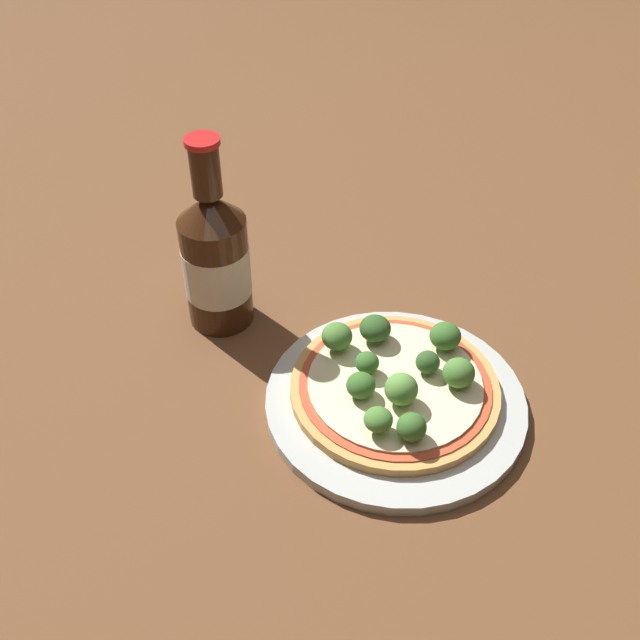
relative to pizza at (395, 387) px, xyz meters
name	(u,v)px	position (x,y,z in m)	size (l,w,h in m)	color
ground_plane	(393,392)	(0.01, 0.01, -0.02)	(3.00, 3.00, 0.00)	brown
plate	(395,402)	(0.00, -0.01, -0.01)	(0.25, 0.25, 0.01)	#B2B7B2
pizza	(395,387)	(0.00, 0.00, 0.00)	(0.20, 0.20, 0.01)	tan
broccoli_floret_0	(428,362)	(0.03, 0.00, 0.02)	(0.02, 0.02, 0.02)	#89A866
broccoli_floret_1	(367,363)	(-0.02, 0.02, 0.02)	(0.02, 0.02, 0.02)	#89A866
broccoli_floret_2	(361,385)	(-0.04, 0.00, 0.02)	(0.03, 0.03, 0.02)	#89A866
broccoli_floret_3	(401,389)	(-0.01, -0.02, 0.02)	(0.03, 0.03, 0.03)	#89A866
broccoli_floret_4	(375,328)	(0.01, 0.06, 0.02)	(0.03, 0.03, 0.03)	#89A866
broccoli_floret_5	(459,373)	(0.05, -0.03, 0.02)	(0.03, 0.03, 0.03)	#89A866
broccoli_floret_6	(412,427)	(-0.02, -0.06, 0.02)	(0.03, 0.03, 0.03)	#89A866
broccoli_floret_7	(337,336)	(-0.03, 0.07, 0.02)	(0.03, 0.03, 0.03)	#89A866
broccoli_floret_8	(378,420)	(-0.05, -0.04, 0.02)	(0.03, 0.03, 0.03)	#89A866
broccoli_floret_9	(445,336)	(0.07, 0.02, 0.02)	(0.03, 0.03, 0.03)	#89A866
beer_bottle	(216,258)	(-0.10, 0.19, 0.06)	(0.07, 0.07, 0.22)	#381E0F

